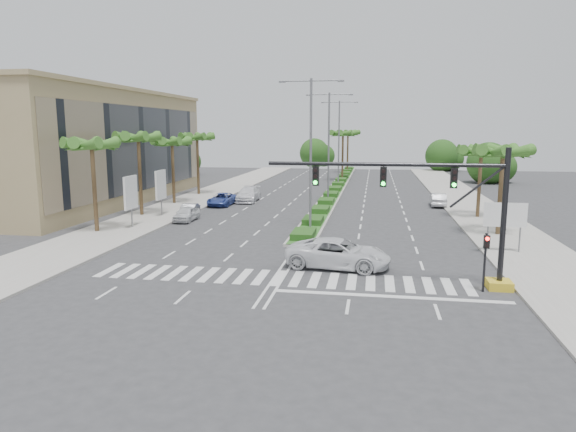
# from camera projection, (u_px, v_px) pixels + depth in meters

# --- Properties ---
(ground) EXTENTS (160.00, 160.00, 0.00)m
(ground) POSITION_uv_depth(u_px,v_px,m) (279.00, 278.00, 28.17)
(ground) COLOR #333335
(ground) RESTS_ON ground
(footpath_right) EXTENTS (6.00, 120.00, 0.15)m
(footpath_right) POSITION_uv_depth(u_px,v_px,m) (490.00, 221.00, 45.11)
(footpath_right) COLOR gray
(footpath_right) RESTS_ON ground
(footpath_left) EXTENTS (6.00, 120.00, 0.15)m
(footpath_left) POSITION_uv_depth(u_px,v_px,m) (164.00, 212.00, 50.10)
(footpath_left) COLOR gray
(footpath_left) RESTS_ON ground
(median) EXTENTS (2.20, 75.00, 0.20)m
(median) POSITION_uv_depth(u_px,v_px,m) (338.00, 187.00, 71.90)
(median) COLOR gray
(median) RESTS_ON ground
(median_grass) EXTENTS (1.80, 75.00, 0.04)m
(median_grass) POSITION_uv_depth(u_px,v_px,m) (338.00, 186.00, 71.88)
(median_grass) COLOR #276321
(median_grass) RESTS_ON median
(building) EXTENTS (12.00, 36.00, 12.00)m
(building) POSITION_uv_depth(u_px,v_px,m) (91.00, 148.00, 56.71)
(building) COLOR tan
(building) RESTS_ON ground
(signal_gantry) EXTENTS (12.60, 1.20, 7.20)m
(signal_gantry) POSITION_uv_depth(u_px,v_px,m) (457.00, 221.00, 26.07)
(signal_gantry) COLOR gold
(signal_gantry) RESTS_ON ground
(pedestrian_signal) EXTENTS (0.28, 0.36, 3.00)m
(pedestrian_signal) POSITION_uv_depth(u_px,v_px,m) (486.00, 252.00, 25.43)
(pedestrian_signal) COLOR black
(pedestrian_signal) RESTS_ON ground
(direction_sign) EXTENTS (2.70, 0.11, 3.40)m
(direction_sign) POSITION_uv_depth(u_px,v_px,m) (505.00, 217.00, 33.31)
(direction_sign) COLOR slate
(direction_sign) RESTS_ON ground
(billboard_near) EXTENTS (0.18, 2.10, 4.35)m
(billboard_near) POSITION_uv_depth(u_px,v_px,m) (131.00, 193.00, 41.72)
(billboard_near) COLOR slate
(billboard_near) RESTS_ON ground
(billboard_far) EXTENTS (0.18, 2.10, 4.35)m
(billboard_far) POSITION_uv_depth(u_px,v_px,m) (161.00, 185.00, 47.56)
(billboard_far) COLOR slate
(billboard_far) RESTS_ON ground
(palm_left_near) EXTENTS (4.57, 4.68, 7.55)m
(palm_left_near) POSITION_uv_depth(u_px,v_px,m) (92.00, 148.00, 39.48)
(palm_left_near) COLOR brown
(palm_left_near) RESTS_ON ground
(palm_left_mid) EXTENTS (4.57, 4.68, 7.95)m
(palm_left_mid) POSITION_uv_depth(u_px,v_px,m) (138.00, 140.00, 47.20)
(palm_left_mid) COLOR brown
(palm_left_mid) RESTS_ON ground
(palm_left_far) EXTENTS (4.57, 4.68, 7.35)m
(palm_left_far) POSITION_uv_depth(u_px,v_px,m) (172.00, 144.00, 55.07)
(palm_left_far) COLOR brown
(palm_left_far) RESTS_ON ground
(palm_left_end) EXTENTS (4.57, 4.68, 7.75)m
(palm_left_end) POSITION_uv_depth(u_px,v_px,m) (197.00, 139.00, 62.79)
(palm_left_end) COLOR brown
(palm_left_end) RESTS_ON ground
(palm_right_near) EXTENTS (4.57, 4.68, 7.05)m
(palm_right_near) POSITION_uv_depth(u_px,v_px,m) (503.00, 155.00, 38.37)
(palm_right_near) COLOR brown
(palm_right_near) RESTS_ON ground
(palm_right_far) EXTENTS (4.57, 4.68, 6.75)m
(palm_right_far) POSITION_uv_depth(u_px,v_px,m) (481.00, 154.00, 46.19)
(palm_right_far) COLOR brown
(palm_right_far) RESTS_ON ground
(palm_median_a) EXTENTS (4.57, 4.68, 8.05)m
(palm_median_a) POSITION_uv_depth(u_px,v_px,m) (343.00, 135.00, 80.45)
(palm_median_a) COLOR brown
(palm_median_a) RESTS_ON ground
(palm_median_b) EXTENTS (4.57, 4.68, 8.05)m
(palm_median_b) POSITION_uv_depth(u_px,v_px,m) (348.00, 134.00, 95.03)
(palm_median_b) COLOR brown
(palm_median_b) RESTS_ON ground
(streetlight_near) EXTENTS (5.10, 0.25, 12.00)m
(streetlight_near) POSITION_uv_depth(u_px,v_px,m) (311.00, 146.00, 40.65)
(streetlight_near) COLOR slate
(streetlight_near) RESTS_ON ground
(streetlight_mid) EXTENTS (5.10, 0.25, 12.00)m
(streetlight_mid) POSITION_uv_depth(u_px,v_px,m) (329.00, 141.00, 56.20)
(streetlight_mid) COLOR slate
(streetlight_mid) RESTS_ON ground
(streetlight_far) EXTENTS (5.10, 0.25, 12.00)m
(streetlight_far) POSITION_uv_depth(u_px,v_px,m) (339.00, 139.00, 71.76)
(streetlight_far) COLOR slate
(streetlight_far) RESTS_ON ground
(car_parked_a) EXTENTS (1.54, 3.79, 1.29)m
(car_parked_a) POSITION_uv_depth(u_px,v_px,m) (187.00, 214.00, 45.63)
(car_parked_a) COLOR silver
(car_parked_a) RESTS_ON ground
(car_parked_b) EXTENTS (1.80, 4.00, 1.27)m
(car_parked_b) POSITION_uv_depth(u_px,v_px,m) (189.00, 211.00, 47.39)
(car_parked_b) COLOR #B5B4B9
(car_parked_b) RESTS_ON ground
(car_parked_c) EXTENTS (2.33, 4.85, 1.33)m
(car_parked_c) POSITION_uv_depth(u_px,v_px,m) (222.00, 199.00, 54.99)
(car_parked_c) COLOR #324798
(car_parked_c) RESTS_ON ground
(car_parked_d) EXTENTS (2.45, 5.57, 1.59)m
(car_parked_d) POSITION_uv_depth(u_px,v_px,m) (248.00, 195.00, 58.01)
(car_parked_d) COLOR white
(car_parked_d) RESTS_ON ground
(car_crossing) EXTENTS (6.43, 3.56, 1.70)m
(car_crossing) POSITION_uv_depth(u_px,v_px,m) (338.00, 253.00, 30.23)
(car_crossing) COLOR white
(car_crossing) RESTS_ON ground
(car_right) EXTENTS (1.64, 4.36, 1.42)m
(car_right) POSITION_uv_depth(u_px,v_px,m) (438.00, 200.00, 54.49)
(car_right) COLOR silver
(car_right) RESTS_ON ground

